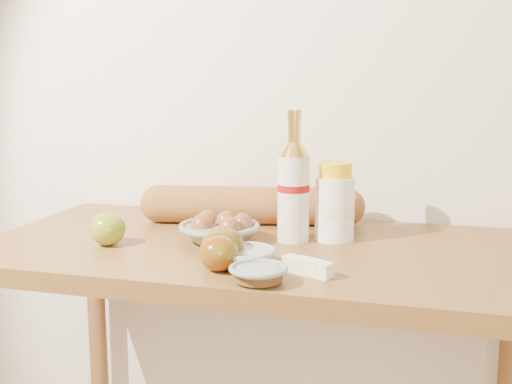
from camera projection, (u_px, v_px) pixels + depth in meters
back_wall at (295, 59)px, 1.62m from camera, size 3.50×0.02×2.60m
table at (260, 299)px, 1.40m from camera, size 1.20×0.60×0.90m
bourbon_bottle at (294, 189)px, 1.39m from camera, size 0.09×0.09×0.29m
cream_bottle at (335, 204)px, 1.41m from camera, size 0.10×0.10×0.17m
egg_bowl at (220, 230)px, 1.40m from camera, size 0.20×0.20×0.06m
baguette at (252, 205)px, 1.57m from camera, size 0.56×0.19×0.09m
apple_yellowgreen at (108, 229)px, 1.37m from camera, size 0.10×0.10×0.07m
apple_redgreen_front at (219, 253)px, 1.19m from camera, size 0.08×0.08×0.07m
apple_redgreen_right at (220, 247)px, 1.23m from camera, size 0.09×0.09×0.07m
sugar_bowl at (258, 274)px, 1.13m from camera, size 0.14×0.14×0.03m
syrup_bowl at (246, 257)px, 1.22m from camera, size 0.14×0.14×0.03m
butter_stick at (308, 267)px, 1.17m from camera, size 0.10×0.07×0.03m
apple_extra at (225, 245)px, 1.24m from camera, size 0.09×0.09×0.07m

